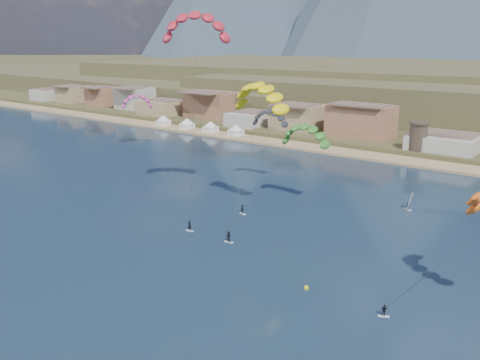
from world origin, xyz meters
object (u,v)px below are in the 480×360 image
object	(u,v)px
watchtower	(418,136)
kitesurfer_green	(305,132)
kitesurfer_red	(196,22)
kitesurfer_yellow	(261,93)
windsurfer	(408,205)
buoy	(306,288)

from	to	relation	value
watchtower	kitesurfer_green	bearing A→B (deg)	-93.48
watchtower	kitesurfer_red	bearing A→B (deg)	-105.26
kitesurfer_yellow	windsurfer	bearing A→B (deg)	43.06
kitesurfer_green	windsurfer	size ratio (longest dim) A/B	5.72
kitesurfer_green	buoy	distance (m)	41.63
kitesurfer_yellow	kitesurfer_green	distance (m)	14.41
watchtower	buoy	world-z (taller)	watchtower
kitesurfer_red	buoy	bearing A→B (deg)	-26.75
kitesurfer_red	windsurfer	bearing A→B (deg)	34.68
kitesurfer_yellow	buoy	bearing A→B (deg)	-42.82
kitesurfer_green	buoy	size ratio (longest dim) A/B	28.11
watchtower	kitesurfer_red	xyz separation A→B (m)	(-20.64, -75.63, 31.43)
kitesurfer_yellow	windsurfer	xyz separation A→B (m)	(23.08, 21.57, -23.60)
watchtower	windsurfer	size ratio (longest dim) A/B	2.36
windsurfer	kitesurfer_yellow	bearing A→B (deg)	-136.94
kitesurfer_red	windsurfer	size ratio (longest dim) A/B	11.42
watchtower	windsurfer	xyz separation A→B (m)	(15.55, -50.59, -5.21)
buoy	kitesurfer_green	bearing A→B (deg)	121.38
kitesurfer_red	windsurfer	xyz separation A→B (m)	(36.19, 25.04, -36.65)
kitesurfer_red	kitesurfer_green	bearing A→B (deg)	40.12
kitesurfer_yellow	kitesurfer_green	size ratio (longest dim) A/B	1.42
windsurfer	buoy	distance (m)	43.68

